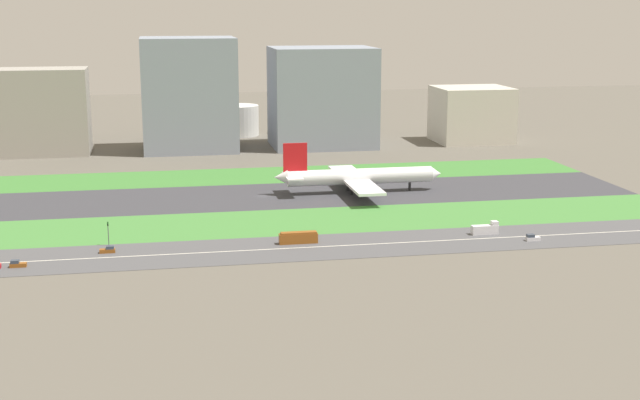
% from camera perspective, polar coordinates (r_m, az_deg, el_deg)
% --- Properties ---
extents(ground_plane, '(800.00, 800.00, 0.00)m').
position_cam_1_polar(ground_plane, '(329.46, -3.73, 0.23)').
color(ground_plane, '#5B564C').
extents(runway, '(280.00, 46.00, 0.10)m').
position_cam_1_polar(runway, '(329.45, -3.73, 0.24)').
color(runway, '#38383D').
rests_on(runway, ground_plane).
extents(grass_median_north, '(280.00, 36.00, 0.10)m').
position_cam_1_polar(grass_median_north, '(369.36, -4.50, 1.58)').
color(grass_median_north, '#3D7A33').
rests_on(grass_median_north, ground_plane).
extents(grass_median_south, '(280.00, 36.00, 0.10)m').
position_cam_1_polar(grass_median_south, '(289.84, -2.74, -1.46)').
color(grass_median_south, '#427F38').
rests_on(grass_median_south, ground_plane).
extents(highway, '(280.00, 28.00, 0.10)m').
position_cam_1_polar(highway, '(259.23, -1.76, -3.14)').
color(highway, '#4C4C4F').
rests_on(highway, ground_plane).
extents(highway_centerline, '(266.00, 0.50, 0.01)m').
position_cam_1_polar(highway_centerline, '(259.22, -1.76, -3.13)').
color(highway_centerline, silver).
rests_on(highway_centerline, highway).
extents(airliner, '(65.00, 56.00, 19.70)m').
position_cam_1_polar(airliner, '(334.22, 2.34, 1.52)').
color(airliner, white).
rests_on(airliner, runway).
extents(truck_0, '(8.40, 2.50, 4.00)m').
position_cam_1_polar(truck_0, '(279.22, 10.67, -1.86)').
color(truck_0, silver).
rests_on(truck_0, highway).
extents(car_0, '(4.40, 1.80, 2.00)m').
position_cam_1_polar(car_0, '(254.34, -19.01, -3.95)').
color(car_0, brown).
rests_on(car_0, highway).
extents(bus_0, '(11.60, 2.50, 3.50)m').
position_cam_1_polar(bus_0, '(263.89, -1.41, -2.46)').
color(bus_0, brown).
rests_on(bus_0, highway).
extents(car_3, '(4.40, 1.80, 2.00)m').
position_cam_1_polar(car_3, '(261.43, -13.56, -3.16)').
color(car_3, brown).
rests_on(car_3, highway).
extents(car_1, '(4.40, 1.80, 2.00)m').
position_cam_1_polar(car_1, '(274.74, 13.59, -2.40)').
color(car_1, silver).
rests_on(car_1, highway).
extents(traffic_light, '(0.36, 0.50, 7.20)m').
position_cam_1_polar(traffic_light, '(268.29, -13.56, -2.01)').
color(traffic_light, '#4C4C51').
rests_on(traffic_light, highway).
extents(terminal_building, '(40.90, 25.36, 40.76)m').
position_cam_1_polar(terminal_building, '(439.55, -17.40, 5.48)').
color(terminal_building, '#9E998E').
rests_on(terminal_building, ground_plane).
extents(hangar_building, '(45.19, 36.99, 54.74)m').
position_cam_1_polar(hangar_building, '(436.05, -8.48, 6.79)').
color(hangar_building, gray).
rests_on(hangar_building, ground_plane).
extents(office_tower, '(50.72, 38.84, 49.47)m').
position_cam_1_polar(office_tower, '(443.72, 0.14, 6.68)').
color(office_tower, gray).
rests_on(office_tower, ground_plane).
extents(cargo_warehouse, '(37.57, 32.69, 28.39)m').
position_cam_1_polar(cargo_warehouse, '(466.13, 9.79, 5.48)').
color(cargo_warehouse, beige).
rests_on(cargo_warehouse, ground_plane).
extents(fuel_tank_west, '(20.40, 20.40, 17.51)m').
position_cam_1_polar(fuel_tank_west, '(482.88, -8.48, 5.12)').
color(fuel_tank_west, silver).
rests_on(fuel_tank_west, ground_plane).
extents(fuel_tank_centre, '(22.66, 22.66, 16.46)m').
position_cam_1_polar(fuel_tank_centre, '(484.64, -5.33, 5.16)').
color(fuel_tank_centre, silver).
rests_on(fuel_tank_centre, ground_plane).
extents(fuel_tank_east, '(18.62, 18.62, 15.70)m').
position_cam_1_polar(fuel_tank_east, '(488.73, -1.51, 5.23)').
color(fuel_tank_east, silver).
rests_on(fuel_tank_east, ground_plane).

